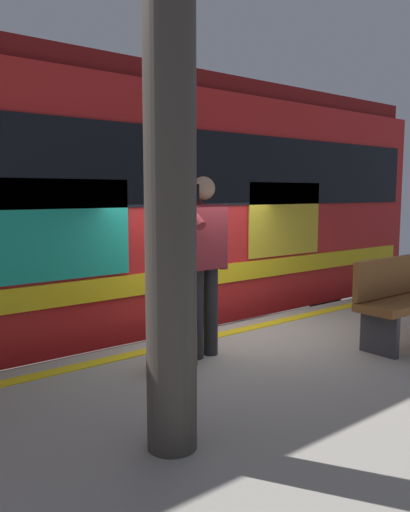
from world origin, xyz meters
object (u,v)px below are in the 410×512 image
(passenger, at_px, (203,252))
(station_column, at_px, (170,110))
(bench, at_px, (408,297))
(handbag, at_px, (174,349))
(train_carriage, at_px, (127,201))

(passenger, relative_size, station_column, 0.42)
(passenger, bearing_deg, bench, 153.39)
(handbag, bearing_deg, train_carriage, -112.81)
(train_carriage, bearing_deg, bench, 108.36)
(passenger, xyz_separation_m, bench, (-1.96, 0.98, -0.53))
(handbag, height_order, bench, bench)
(train_carriage, height_order, passenger, train_carriage)
(train_carriage, bearing_deg, passenger, 74.27)
(handbag, height_order, station_column, station_column)
(train_carriage, distance_m, station_column, 4.49)
(train_carriage, xyz_separation_m, handbag, (1.16, 2.75, -1.28))
(passenger, bearing_deg, train_carriage, -105.73)
(passenger, height_order, bench, passenger)
(handbag, xyz_separation_m, station_column, (0.87, 1.20, 1.87))
(train_carriage, height_order, bench, train_carriage)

